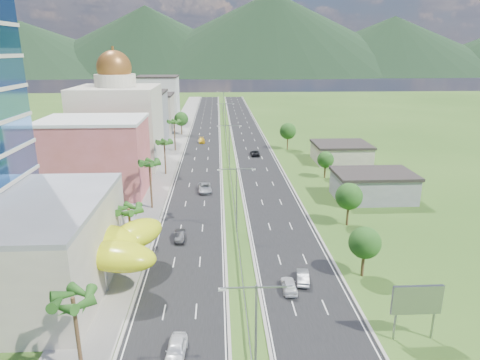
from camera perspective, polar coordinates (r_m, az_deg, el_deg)
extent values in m
plane|color=#2D5119|center=(61.89, -0.02, -10.73)|extent=(500.00, 500.00, 0.00)
cube|color=black|center=(147.61, -4.80, 5.71)|extent=(11.00, 260.00, 0.04)
cube|color=black|center=(147.90, 1.05, 5.79)|extent=(11.00, 260.00, 0.04)
cube|color=gray|center=(148.20, -8.49, 5.64)|extent=(7.00, 260.00, 0.12)
cube|color=gray|center=(129.83, -1.70, 4.47)|extent=(0.08, 216.00, 0.28)
cube|color=gray|center=(230.48, -2.33, 9.91)|extent=(0.10, 0.12, 0.70)
cylinder|color=gray|center=(37.86, 2.11, -21.00)|extent=(0.20, 0.20, 11.00)
cube|color=gray|center=(34.76, -0.23, -14.19)|extent=(2.88, 0.12, 0.12)
cube|color=gray|center=(35.00, 4.63, -14.02)|extent=(2.88, 0.12, 0.12)
cube|color=silver|center=(34.79, -2.40, -14.38)|extent=(0.60, 0.25, 0.18)
cube|color=silver|center=(35.23, 6.75, -14.05)|extent=(0.60, 0.25, 0.18)
cylinder|color=gray|center=(68.83, -0.46, -2.78)|extent=(0.20, 0.20, 11.00)
cube|color=gray|center=(67.17, -1.70, 1.46)|extent=(2.88, 0.12, 0.12)
cube|color=gray|center=(67.30, 0.75, 1.49)|extent=(2.88, 0.12, 0.12)
cube|color=silver|center=(67.19, -2.79, 1.36)|extent=(0.60, 0.25, 0.18)
cube|color=silver|center=(67.42, 1.84, 1.42)|extent=(0.60, 0.25, 0.18)
cylinder|color=gray|center=(107.30, -1.43, 4.46)|extent=(0.20, 0.20, 11.00)
cube|color=gray|center=(106.25, -2.24, 7.24)|extent=(2.88, 0.12, 0.12)
cube|color=gray|center=(106.32, -0.67, 7.26)|extent=(2.88, 0.12, 0.12)
cube|color=silver|center=(106.25, -2.93, 7.18)|extent=(0.60, 0.25, 0.18)
cube|color=silver|center=(106.40, 0.02, 7.22)|extent=(0.60, 0.25, 0.18)
cylinder|color=gray|center=(151.53, -1.93, 8.16)|extent=(0.20, 0.20, 11.00)
cube|color=gray|center=(150.78, -2.51, 10.14)|extent=(2.88, 0.12, 0.12)
cube|color=gray|center=(150.84, -1.40, 10.15)|extent=(2.88, 0.12, 0.12)
cube|color=silver|center=(150.79, -3.00, 10.10)|extent=(0.60, 0.25, 0.18)
cube|color=silver|center=(150.89, -0.90, 10.12)|extent=(0.60, 0.25, 0.18)
cylinder|color=gray|center=(196.11, -2.21, 10.18)|extent=(0.20, 0.20, 11.00)
cube|color=gray|center=(195.54, -2.66, 11.71)|extent=(2.88, 0.12, 0.12)
cube|color=gray|center=(195.58, -1.80, 11.72)|extent=(2.88, 0.12, 0.12)
cube|color=silver|center=(195.54, -3.04, 11.68)|extent=(0.60, 0.25, 0.18)
cube|color=silver|center=(195.62, -1.41, 11.70)|extent=(0.60, 0.25, 0.18)
cylinder|color=gray|center=(62.79, -22.70, -9.69)|extent=(0.50, 0.50, 4.00)
cylinder|color=gray|center=(56.51, -17.52, -12.17)|extent=(0.50, 0.50, 4.00)
cylinder|color=gray|center=(55.18, -22.42, -13.47)|extent=(0.50, 0.50, 4.00)
cylinder|color=gray|center=(60.36, -14.51, -9.95)|extent=(0.50, 0.50, 4.00)
cube|color=#B7544B|center=(92.75, -18.69, 2.82)|extent=(20.00, 15.00, 15.00)
cube|color=beige|center=(114.10, -15.83, 6.89)|extent=(20.00, 20.00, 20.00)
cylinder|color=beige|center=(112.77, -16.31, 12.64)|extent=(10.00, 10.00, 3.00)
sphere|color=brown|center=(112.62, -16.44, 14.16)|extent=(8.40, 8.40, 8.40)
cube|color=gray|center=(138.41, -13.17, 7.93)|extent=(16.00, 15.00, 16.00)
cube|color=#9F9583|center=(160.11, -11.81, 8.65)|extent=(16.00, 15.00, 13.00)
cube|color=silver|center=(182.39, -10.80, 10.49)|extent=(16.00, 15.00, 18.00)
cylinder|color=gray|center=(49.06, 19.92, -17.83)|extent=(0.24, 0.24, 3.20)
cylinder|color=gray|center=(50.66, 24.29, -17.17)|extent=(0.24, 0.24, 3.20)
cube|color=#D85919|center=(48.25, 22.55, -14.55)|extent=(5.20, 0.35, 3.20)
cube|color=gray|center=(89.43, 17.31, -0.89)|extent=(15.00, 10.00, 5.00)
cube|color=#9F9583|center=(117.57, 13.31, 3.47)|extent=(14.00, 12.00, 4.40)
cylinder|color=#47301C|center=(42.80, -20.78, -19.27)|extent=(0.36, 0.36, 8.50)
cylinder|color=#47301C|center=(63.26, -14.39, -6.89)|extent=(0.36, 0.36, 7.50)
cylinder|color=#47301C|center=(81.44, -11.81, -0.72)|extent=(0.36, 0.36, 9.00)
cylinder|color=#47301C|center=(103.51, -9.96, 2.89)|extent=(0.36, 0.36, 8.00)
cylinder|color=#47301C|center=(127.69, -8.70, 5.80)|extent=(0.36, 0.36, 8.80)
cylinder|color=#47301C|center=(152.52, -7.79, 6.91)|extent=(0.40, 0.40, 4.90)
sphere|color=#26561A|center=(152.01, -7.84, 8.08)|extent=(4.90, 4.90, 4.90)
cylinder|color=#47301C|center=(59.50, 16.09, -10.39)|extent=(0.40, 0.40, 4.20)
sphere|color=#26561A|center=(58.34, 16.31, -8.02)|extent=(4.20, 4.20, 4.20)
cylinder|color=#47301C|center=(75.04, 14.17, -4.24)|extent=(0.40, 0.40, 4.55)
sphere|color=#26561A|center=(74.06, 14.33, -2.13)|extent=(4.55, 4.55, 4.55)
cylinder|color=#47301C|center=(101.54, 11.26, 1.33)|extent=(0.40, 0.40, 3.85)
sphere|color=#26561A|center=(100.91, 11.34, 2.68)|extent=(3.85, 3.85, 3.85)
cylinder|color=#47301C|center=(129.15, 6.36, 5.13)|extent=(0.40, 0.40, 4.90)
sphere|color=#26561A|center=(128.55, 6.40, 6.51)|extent=(4.90, 4.90, 4.90)
imported|color=white|center=(45.21, -8.50, -21.43)|extent=(2.16, 4.78, 1.59)
imported|color=black|center=(68.43, -8.03, -7.37)|extent=(1.68, 4.37, 1.42)
imported|color=#999CA0|center=(90.48, -4.73, -1.04)|extent=(3.13, 6.08, 1.64)
imported|color=gold|center=(138.88, -5.14, 5.30)|extent=(2.35, 5.10, 1.44)
imported|color=silver|center=(55.00, 6.55, -13.76)|extent=(1.74, 4.29, 1.46)
imported|color=#97999E|center=(57.08, 8.37, -12.63)|extent=(2.17, 4.49, 1.42)
imported|color=black|center=(121.24, 2.01, 3.63)|extent=(2.47, 5.24, 1.45)
imported|color=black|center=(65.09, -11.19, -8.90)|extent=(0.98, 2.20, 1.36)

